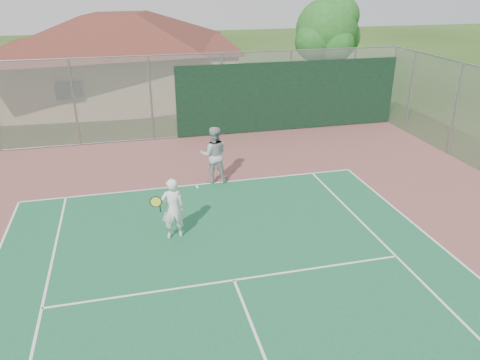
# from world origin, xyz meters

# --- Properties ---
(back_fence) EXTENTS (20.08, 0.11, 3.53)m
(back_fence) POSITION_xyz_m (2.11, 16.98, 1.67)
(back_fence) COLOR gray
(back_fence) RESTS_ON ground
(side_fence_right) EXTENTS (0.08, 9.00, 3.50)m
(side_fence_right) POSITION_xyz_m (10.00, 12.50, 1.75)
(side_fence_right) COLOR gray
(side_fence_right) RESTS_ON ground
(clubhouse) EXTENTS (13.29, 9.31, 5.52)m
(clubhouse) POSITION_xyz_m (-2.09, 24.27, 2.80)
(clubhouse) COLOR tan
(clubhouse) RESTS_ON ground
(tree) EXTENTS (3.94, 3.73, 5.49)m
(tree) POSITION_xyz_m (8.94, 22.20, 3.61)
(tree) COLOR #362213
(tree) RESTS_ON ground
(player_white_front) EXTENTS (0.91, 0.55, 1.68)m
(player_white_front) POSITION_xyz_m (-1.10, 8.67, 0.85)
(player_white_front) COLOR silver
(player_white_front) RESTS_ON ground
(player_grey_back) EXTENTS (1.02, 0.84, 1.90)m
(player_grey_back) POSITION_xyz_m (0.65, 12.05, 0.95)
(player_grey_back) COLOR #A2A5A7
(player_grey_back) RESTS_ON ground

